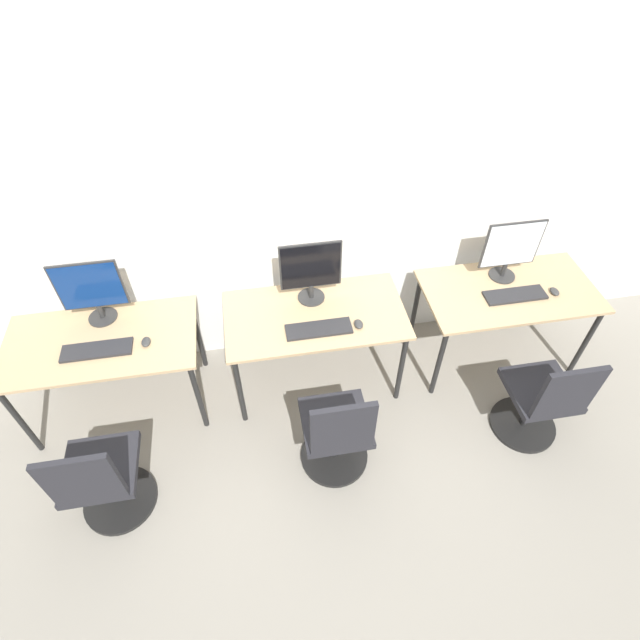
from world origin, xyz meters
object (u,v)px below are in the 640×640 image
object	(u,v)px
monitor_center	(311,270)
monitor_right	(511,249)
keyboard_left	(97,350)
office_chair_left	(103,482)
keyboard_center	(319,329)
keyboard_right	(515,295)
mouse_left	(146,342)
office_chair_center	(337,435)
mouse_right	(555,291)
monitor_left	(91,290)
mouse_center	(359,324)
office_chair_right	(541,402)

from	to	relation	value
monitor_center	monitor_right	size ratio (longest dim) A/B	1.00
keyboard_left	office_chair_left	distance (m)	0.85
keyboard_center	keyboard_right	size ratio (longest dim) A/B	1.00
mouse_left	office_chair_left	size ratio (longest dim) A/B	0.10
office_chair_center	mouse_right	world-z (taller)	office_chair_center
monitor_center	mouse_right	bearing A→B (deg)	-8.27
monitor_right	mouse_right	xyz separation A→B (m)	(0.30, -0.25, -0.25)
monitor_left	mouse_center	bearing A→B (deg)	-12.33
monitor_left	keyboard_left	world-z (taller)	monitor_left
mouse_left	mouse_right	distance (m)	2.95
office_chair_left	monitor_right	xyz separation A→B (m)	(2.95, 1.02, 0.62)
monitor_left	mouse_left	world-z (taller)	monitor_left
mouse_left	mouse_right	world-z (taller)	same
keyboard_left	monitor_right	xyz separation A→B (m)	(2.97, 0.26, 0.25)
monitor_center	keyboard_left	bearing A→B (deg)	-169.84
keyboard_left	mouse_center	bearing A→B (deg)	-2.29
mouse_center	mouse_right	bearing A→B (deg)	2.92
keyboard_right	office_chair_right	world-z (taller)	office_chair_right
monitor_right	office_chair_right	xyz separation A→B (m)	(-0.02, -0.93, -0.62)
mouse_left	keyboard_right	xyz separation A→B (m)	(2.65, 0.01, -0.01)
keyboard_left	mouse_right	world-z (taller)	mouse_right
monitor_left	monitor_right	world-z (taller)	same
monitor_left	monitor_right	distance (m)	2.97
office_chair_left	monitor_right	size ratio (longest dim) A/B	1.86
keyboard_left	mouse_right	xyz separation A→B (m)	(3.27, 0.01, 0.01)
keyboard_left	monitor_right	size ratio (longest dim) A/B	0.93
monitor_left	monitor_right	bearing A→B (deg)	-1.14
office_chair_left	mouse_center	xyz separation A→B (m)	(1.74, 0.69, 0.38)
mouse_center	keyboard_center	bearing A→B (deg)	178.67
mouse_right	keyboard_left	bearing A→B (deg)	-179.89
monitor_left	office_chair_center	xyz separation A→B (m)	(1.50, -1.00, -0.62)
office_chair_center	keyboard_right	bearing A→B (deg)	25.78
monitor_center	office_chair_right	xyz separation A→B (m)	(1.46, -0.94, -0.62)
monitor_center	office_chair_right	size ratio (longest dim) A/B	0.54
monitor_right	mouse_right	bearing A→B (deg)	-39.57
keyboard_left	monitor_center	distance (m)	1.53
keyboard_center	mouse_right	xyz separation A→B (m)	(1.79, 0.07, 0.01)
keyboard_left	monitor_right	distance (m)	2.99
keyboard_center	mouse_center	bearing A→B (deg)	-1.33
keyboard_center	office_chair_center	xyz separation A→B (m)	(0.01, -0.62, -0.37)
keyboard_left	mouse_center	xyz separation A→B (m)	(1.76, -0.07, 0.01)
keyboard_center	monitor_center	bearing A→B (deg)	90.00
keyboard_center	monitor_right	world-z (taller)	monitor_right
monitor_left	mouse_left	bearing A→B (deg)	-43.59
keyboard_center	office_chair_center	bearing A→B (deg)	-88.78
office_chair_left	mouse_right	size ratio (longest dim) A/B	10.19
keyboard_right	mouse_right	distance (m)	0.30
keyboard_center	mouse_right	distance (m)	1.79
keyboard_left	mouse_left	xyz separation A→B (m)	(0.32, 0.01, 0.01)
monitor_center	keyboard_right	world-z (taller)	monitor_center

